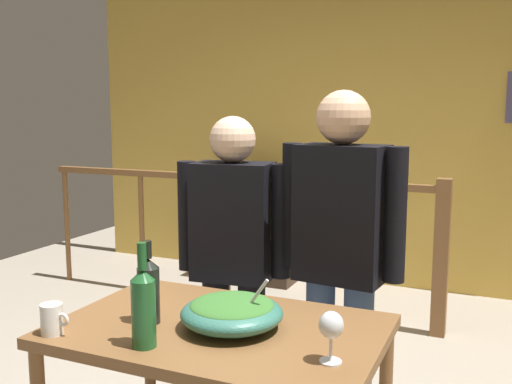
# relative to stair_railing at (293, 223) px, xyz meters

# --- Properties ---
(back_wall) EXTENTS (5.91, 0.10, 2.83)m
(back_wall) POSITION_rel_stair_railing_xyz_m (0.51, 1.06, 0.70)
(back_wall) COLOR gold
(back_wall) RESTS_ON ground_plane
(stair_railing) EXTENTS (3.36, 0.10, 1.10)m
(stair_railing) POSITION_rel_stair_railing_xyz_m (0.00, 0.00, 0.00)
(stair_railing) COLOR brown
(stair_railing) RESTS_ON ground_plane
(tv_console) EXTENTS (0.90, 0.40, 0.49)m
(tv_console) POSITION_rel_stair_railing_xyz_m (-0.69, 0.71, -0.47)
(tv_console) COLOR #38281E
(tv_console) RESTS_ON ground_plane
(flat_screen_tv) EXTENTS (0.70, 0.12, 0.51)m
(flat_screen_tv) POSITION_rel_stair_railing_xyz_m (-0.69, 0.68, 0.08)
(flat_screen_tv) COLOR black
(flat_screen_tv) RESTS_ON tv_console
(serving_table) EXTENTS (1.14, 0.75, 0.81)m
(serving_table) POSITION_rel_stair_railing_xyz_m (0.56, -2.31, 0.01)
(serving_table) COLOR brown
(serving_table) RESTS_ON ground_plane
(salad_bowl) EXTENTS (0.36, 0.36, 0.19)m
(salad_bowl) POSITION_rel_stair_railing_xyz_m (0.62, -2.31, 0.16)
(salad_bowl) COLOR #337060
(salad_bowl) RESTS_ON serving_table
(wine_glass) EXTENTS (0.08, 0.08, 0.16)m
(wine_glass) POSITION_rel_stair_railing_xyz_m (1.01, -2.44, 0.22)
(wine_glass) COLOR silver
(wine_glass) RESTS_ON serving_table
(wine_bottle_green) EXTENTS (0.08, 0.08, 0.34)m
(wine_bottle_green) POSITION_rel_stair_railing_xyz_m (0.43, -2.56, 0.24)
(wine_bottle_green) COLOR #1E5628
(wine_bottle_green) RESTS_ON serving_table
(wine_bottle_dark) EXTENTS (0.08, 0.08, 0.30)m
(wine_bottle_dark) POSITION_rel_stair_railing_xyz_m (0.32, -2.38, 0.23)
(wine_bottle_dark) COLOR black
(wine_bottle_dark) RESTS_ON serving_table
(mug_white) EXTENTS (0.11, 0.07, 0.11)m
(mug_white) POSITION_rel_stair_railing_xyz_m (0.08, -2.60, 0.16)
(mug_white) COLOR white
(mug_white) RESTS_ON serving_table
(person_standing_left) EXTENTS (0.55, 0.26, 1.54)m
(person_standing_left) POSITION_rel_stair_railing_xyz_m (0.31, -1.66, 0.19)
(person_standing_left) COLOR black
(person_standing_left) RESTS_ON ground_plane
(person_standing_right) EXTENTS (0.56, 0.26, 1.65)m
(person_standing_right) POSITION_rel_stair_railing_xyz_m (0.82, -1.66, 0.26)
(person_standing_right) COLOR #3D5684
(person_standing_right) RESTS_ON ground_plane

